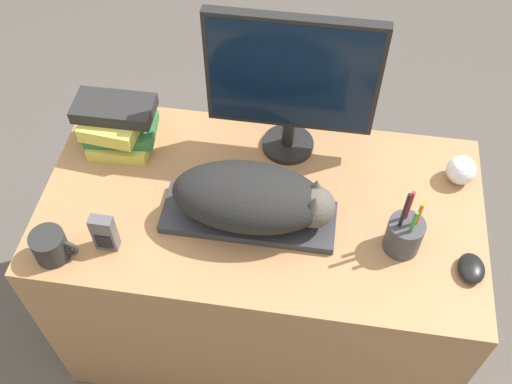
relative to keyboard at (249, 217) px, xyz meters
name	(u,v)px	position (x,y,z in m)	size (l,w,h in m)	color
desk	(260,270)	(0.02, 0.06, -0.36)	(1.17, 0.62, 0.70)	#9E7047
keyboard	(249,217)	(0.00, 0.00, 0.00)	(0.45, 0.15, 0.02)	#2D2D33
cat	(255,198)	(0.02, 0.00, 0.09)	(0.41, 0.20, 0.15)	black
monitor	(292,80)	(0.07, 0.27, 0.24)	(0.44, 0.15, 0.44)	black
computer_mouse	(471,268)	(0.56, -0.07, 0.00)	(0.07, 0.09, 0.03)	black
coffee_mug	(51,246)	(-0.46, -0.18, 0.03)	(0.11, 0.09, 0.08)	black
pen_cup	(404,235)	(0.39, -0.02, 0.04)	(0.09, 0.09, 0.22)	#38383D
baseball	(461,170)	(0.54, 0.22, 0.03)	(0.08, 0.08, 0.08)	silver
phone	(104,233)	(-0.34, -0.13, 0.04)	(0.06, 0.03, 0.11)	#4C4C51
book_stack	(118,125)	(-0.40, 0.21, 0.06)	(0.22, 0.17, 0.15)	#CCC14C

